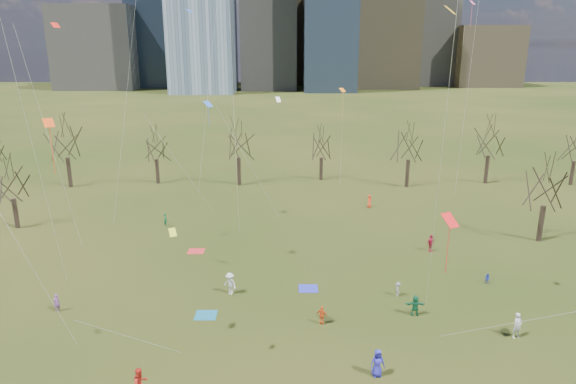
{
  "coord_description": "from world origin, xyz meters",
  "views": [
    {
      "loc": [
        -0.06,
        -31.62,
        19.58
      ],
      "look_at": [
        0.0,
        12.0,
        7.0
      ],
      "focal_mm": 32.0,
      "sensor_mm": 36.0,
      "label": 1
    }
  ],
  "objects_px": {
    "blanket_teal": "(206,315)",
    "person_1": "(517,325)",
    "blanket_crimson": "(196,251)",
    "person_2": "(140,384)",
    "person_4": "(322,315)",
    "blanket_navy": "(308,289)",
    "person_0": "(377,363)"
  },
  "relations": [
    {
      "from": "person_0",
      "to": "blanket_teal",
      "type": "bearing_deg",
      "value": 139.37
    },
    {
      "from": "person_4",
      "to": "person_2",
      "type": "bearing_deg",
      "value": 59.6
    },
    {
      "from": "person_0",
      "to": "person_2",
      "type": "relative_size",
      "value": 0.92
    },
    {
      "from": "blanket_crimson",
      "to": "person_1",
      "type": "relative_size",
      "value": 0.86
    },
    {
      "from": "blanket_teal",
      "to": "blanket_crimson",
      "type": "xyz_separation_m",
      "value": [
        -2.85,
        12.4,
        0.0
      ]
    },
    {
      "from": "person_2",
      "to": "person_4",
      "type": "bearing_deg",
      "value": -15.41
    },
    {
      "from": "person_2",
      "to": "blanket_crimson",
      "type": "bearing_deg",
      "value": 39.46
    },
    {
      "from": "person_2",
      "to": "blanket_teal",
      "type": "bearing_deg",
      "value": 24.36
    },
    {
      "from": "blanket_teal",
      "to": "person_0",
      "type": "distance_m",
      "value": 13.76
    },
    {
      "from": "person_0",
      "to": "blanket_navy",
      "type": "bearing_deg",
      "value": 99.4
    },
    {
      "from": "blanket_teal",
      "to": "blanket_crimson",
      "type": "height_order",
      "value": "same"
    },
    {
      "from": "person_0",
      "to": "person_2",
      "type": "xyz_separation_m",
      "value": [
        -13.88,
        -2.06,
        0.08
      ]
    },
    {
      "from": "blanket_navy",
      "to": "person_0",
      "type": "bearing_deg",
      "value": -72.2
    },
    {
      "from": "person_4",
      "to": "person_0",
      "type": "bearing_deg",
      "value": 139.1
    },
    {
      "from": "blanket_navy",
      "to": "person_4",
      "type": "height_order",
      "value": "person_4"
    },
    {
      "from": "person_1",
      "to": "person_4",
      "type": "relative_size",
      "value": 1.3
    },
    {
      "from": "person_2",
      "to": "person_4",
      "type": "xyz_separation_m",
      "value": [
        10.9,
        8.12,
        -0.26
      ]
    },
    {
      "from": "blanket_navy",
      "to": "person_2",
      "type": "distance_m",
      "value": 17.1
    },
    {
      "from": "person_1",
      "to": "person_4",
      "type": "height_order",
      "value": "person_1"
    },
    {
      "from": "blanket_teal",
      "to": "person_1",
      "type": "relative_size",
      "value": 0.86
    },
    {
      "from": "blanket_crimson",
      "to": "person_4",
      "type": "bearing_deg",
      "value": -49.93
    },
    {
      "from": "blanket_teal",
      "to": "person_2",
      "type": "bearing_deg",
      "value": -103.54
    },
    {
      "from": "person_1",
      "to": "blanket_navy",
      "type": "bearing_deg",
      "value": 132.46
    },
    {
      "from": "blanket_navy",
      "to": "person_4",
      "type": "relative_size",
      "value": 1.11
    },
    {
      "from": "blanket_navy",
      "to": "blanket_crimson",
      "type": "height_order",
      "value": "same"
    },
    {
      "from": "blanket_crimson",
      "to": "person_1",
      "type": "height_order",
      "value": "person_1"
    },
    {
      "from": "blanket_navy",
      "to": "blanket_teal",
      "type": "bearing_deg",
      "value": -151.02
    },
    {
      "from": "blanket_navy",
      "to": "person_4",
      "type": "distance_m",
      "value": 5.72
    },
    {
      "from": "blanket_navy",
      "to": "blanket_crimson",
      "type": "relative_size",
      "value": 1.0
    },
    {
      "from": "blanket_crimson",
      "to": "person_2",
      "type": "bearing_deg",
      "value": -88.44
    },
    {
      "from": "person_0",
      "to": "person_2",
      "type": "bearing_deg",
      "value": -179.95
    },
    {
      "from": "blanket_teal",
      "to": "person_1",
      "type": "height_order",
      "value": "person_1"
    }
  ]
}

